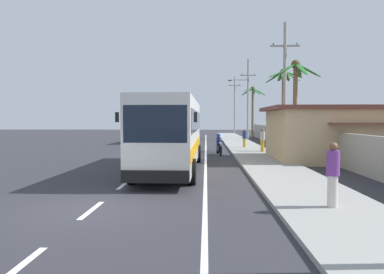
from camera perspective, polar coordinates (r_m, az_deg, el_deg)
name	(u,v)px	position (r m, az deg, el deg)	size (l,w,h in m)	color
ground_plane	(93,209)	(10.82, -15.66, -11.10)	(160.00, 160.00, 0.00)	#303035
sidewalk_kerb	(269,164)	(20.45, 12.25, -4.31)	(3.20, 90.00, 0.14)	#999993
lane_markings	(188,157)	(24.72, -0.57, -3.17)	(3.39, 71.00, 0.01)	white
boundary_wall	(316,144)	(25.14, 19.25, -1.10)	(0.24, 60.00, 1.87)	#9E998E
coach_bus_foreground	(172,131)	(18.05, -3.19, 0.90)	(2.92, 11.43, 3.81)	silver
coach_bus_far_lane	(165,125)	(42.04, -4.41, 1.96)	(3.48, 11.57, 3.76)	white
motorcycle_beside_bus	(219,146)	(25.97, 4.35, -1.47)	(0.56, 1.96, 1.58)	black
pedestrian_near_kerb	(262,139)	(27.61, 11.25, -0.39)	(0.36, 0.36, 1.76)	gold
pedestrian_midwalk	(245,138)	(31.77, 8.43, -0.14)	(0.36, 0.36, 1.58)	gold
pedestrian_far_walk	(333,173)	(10.67, 21.68, -5.40)	(0.36, 0.36, 1.81)	beige
utility_pole_mid	(285,87)	(25.87, 14.64, 7.71)	(2.03, 0.24, 9.32)	#9E9E99
utility_pole_far	(247,98)	(44.65, 8.87, 6.24)	(3.44, 0.24, 10.02)	#9E9E99
utility_pole_distant	(235,105)	(63.63, 6.86, 5.20)	(2.19, 0.24, 10.11)	#9E9E99
palm_nearest	(253,103)	(47.94, 9.73, 5.48)	(3.35, 3.59, 6.98)	brown
palm_second	(295,88)	(23.31, 16.25, 7.49)	(3.06, 3.18, 6.31)	brown
palm_third	(283,88)	(29.38, 14.47, 7.58)	(3.08, 3.12, 6.62)	brown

